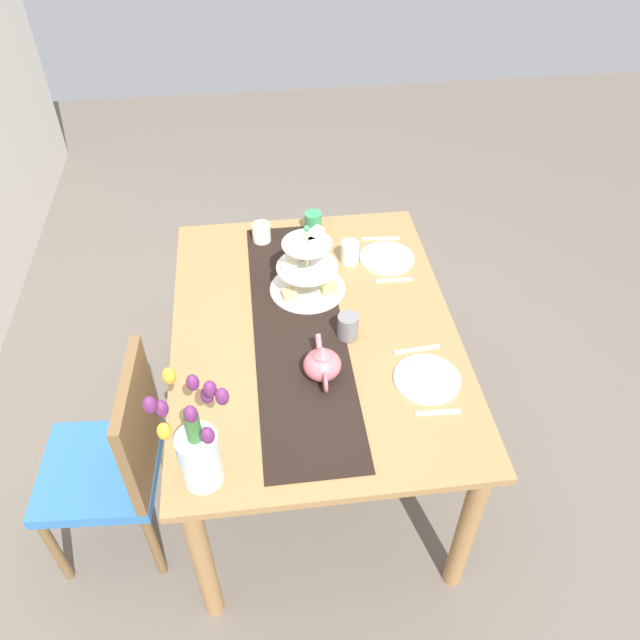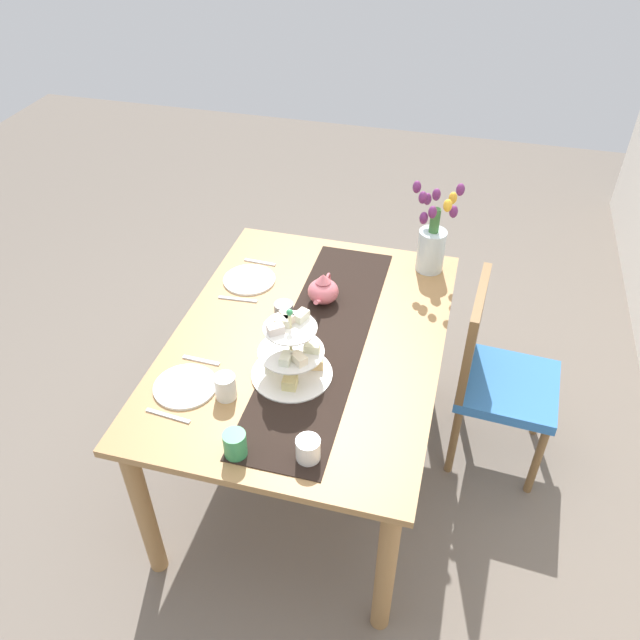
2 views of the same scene
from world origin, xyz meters
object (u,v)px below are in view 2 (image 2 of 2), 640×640
Objects in this scene: tulip_vase at (432,240)px; fork_left at (260,262)px; chair_left at (494,371)px; knife_right at (168,416)px; dinner_plate_left at (249,280)px; dinner_plate_right at (185,386)px; teapot at (323,290)px; knife_left at (238,299)px; fork_right at (201,360)px; tiered_cake_stand at (292,354)px; mug_orange at (235,444)px; mug_grey at (284,313)px; mug_white_text at (225,387)px; dining_table at (308,358)px; cream_jug at (308,449)px.

tulip_vase reaches higher than fork_left.
chair_left reaches higher than knife_right.
dinner_plate_right is at bearing 0.00° from dinner_plate_left.
knife_left is (0.08, -0.35, -0.06)m from teapot.
dinner_plate_right is 0.15m from fork_right.
tiered_cake_stand reaches higher than knife_right.
knife_left is at bearing 180.00° from dinner_plate_right.
fork_right is at bearing 180.00° from knife_right.
mug_orange is at bearing 71.78° from knife_right.
tulip_vase is 2.79× the size of fork_right.
knife_left is at bearing -82.92° from chair_left.
dinner_plate_right is 2.42× the size of mug_grey.
dinner_plate_right is (0.16, -0.36, -0.10)m from tiered_cake_stand.
tulip_vase reaches higher than mug_grey.
mug_grey is 0.45m from mug_white_text.
tulip_vase is 2.46× the size of knife_right.
fork_left is 0.88× the size of knife_left.
mug_grey is (-0.28, -0.12, -0.05)m from tiered_cake_stand.
knife_left is at bearing 0.00° from dinner_plate_left.
chair_left reaches higher than dining_table.
mug_grey reaches higher than mug_orange.
cream_jug is 1.02m from dinner_plate_left.
fork_right is 0.38m from mug_grey.
chair_left is at bearing 97.08° from knife_left.
fork_left is 0.65× the size of dinner_plate_right.
knife_right reaches higher than dining_table.
knife_left is 0.83m from mug_orange.
dining_table is at bearing 38.07° from fork_left.
teapot is at bearing -85.70° from chair_left.
teapot is 1.59× the size of fork_left.
mug_grey reaches higher than cream_jug.
mug_white_text reaches higher than knife_right.
knife_left is 1.00× the size of knife_right.
tiered_cake_stand reaches higher than mug_orange.
fork_right is at bearing -64.32° from chair_left.
teapot is at bearing 147.12° from mug_grey.
chair_left reaches higher than dinner_plate_right.
teapot reaches higher than fork_left.
dining_table is 9.67× the size of fork_right.
mug_white_text is (0.44, -0.08, -0.00)m from mug_grey.
dinner_plate_left is at bearing -90.38° from chair_left.
chair_left is 1.10m from cream_jug.
dining_table is at bearing 173.58° from mug_orange.
fork_left is at bearing -169.14° from mug_white_text.
knife_left is at bearing -136.94° from tiered_cake_stand.
mug_white_text is 0.27m from mug_orange.
mug_white_text is at bearing -50.16° from tiered_cake_stand.
fork_right is at bearing -56.67° from dining_table.
dining_table is 15.27× the size of mug_grey.
fork_left is at bearing -153.31° from cream_jug.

